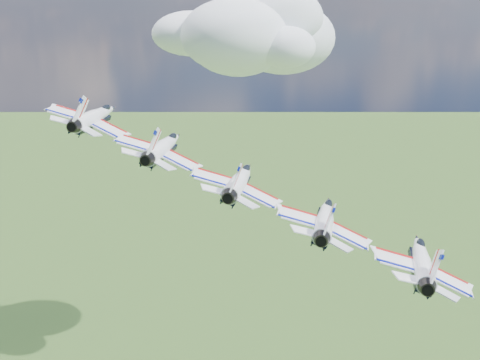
{
  "coord_description": "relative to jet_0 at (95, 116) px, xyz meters",
  "views": [
    {
      "loc": [
        -31.46,
        -65.35,
        175.23
      ],
      "look_at": [
        -13.17,
        15.14,
        151.78
      ],
      "focal_mm": 50.0,
      "sensor_mm": 36.0,
      "label": 1
    }
  ],
  "objects": [
    {
      "name": "jet_2",
      "position": [
        17.6,
        -16.07,
        -6.16
      ],
      "size": [
        17.88,
        20.22,
        8.43
      ],
      "primitive_type": null,
      "rotation": [
        0.0,
        0.33,
        -0.4
      ],
      "color": "silver"
    },
    {
      "name": "jet_1",
      "position": [
        8.8,
        -8.04,
        -3.08
      ],
      "size": [
        17.88,
        20.22,
        8.43
      ],
      "primitive_type": null,
      "rotation": [
        0.0,
        0.33,
        -0.4
      ],
      "color": "white"
    },
    {
      "name": "jet_4",
      "position": [
        35.19,
        -32.15,
        -12.31
      ],
      "size": [
        17.88,
        20.22,
        8.43
      ],
      "primitive_type": null,
      "rotation": [
        0.0,
        0.33,
        -0.4
      ],
      "color": "white"
    },
    {
      "name": "jet_3",
      "position": [
        26.4,
        -24.11,
        -9.24
      ],
      "size": [
        17.88,
        20.22,
        8.43
      ],
      "primitive_type": null,
      "rotation": [
        0.0,
        0.33,
        -0.4
      ],
      "color": "silver"
    },
    {
      "name": "cloud_far",
      "position": [
        62.34,
        162.62,
        0.5
      ],
      "size": [
        70.13,
        55.1,
        27.55
      ],
      "primitive_type": "ellipsoid",
      "color": "white"
    },
    {
      "name": "jet_0",
      "position": [
        0.0,
        0.0,
        0.0
      ],
      "size": [
        17.88,
        20.22,
        8.43
      ],
      "primitive_type": null,
      "rotation": [
        0.0,
        0.33,
        -0.4
      ],
      "color": "silver"
    }
  ]
}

